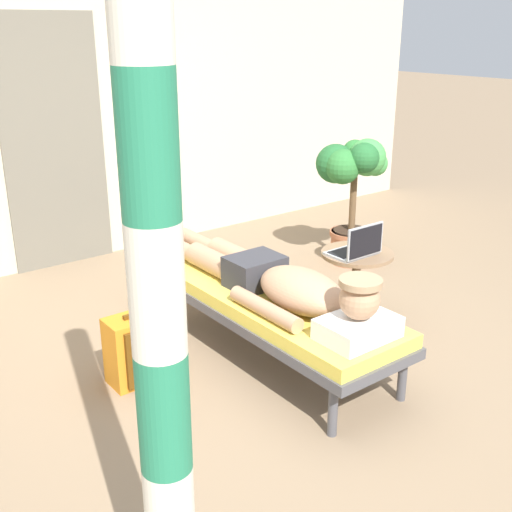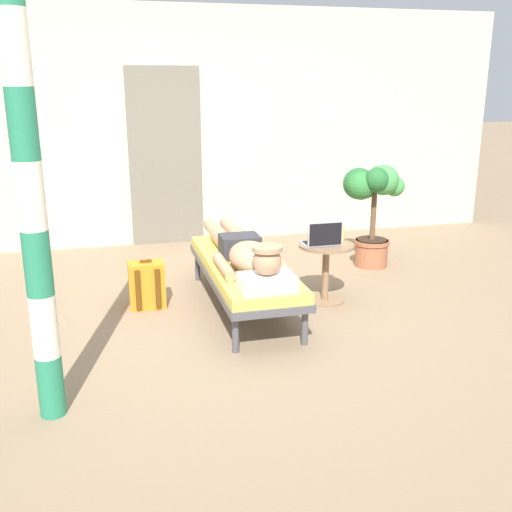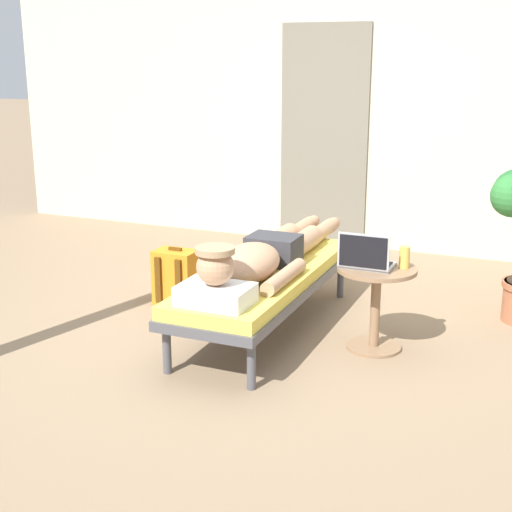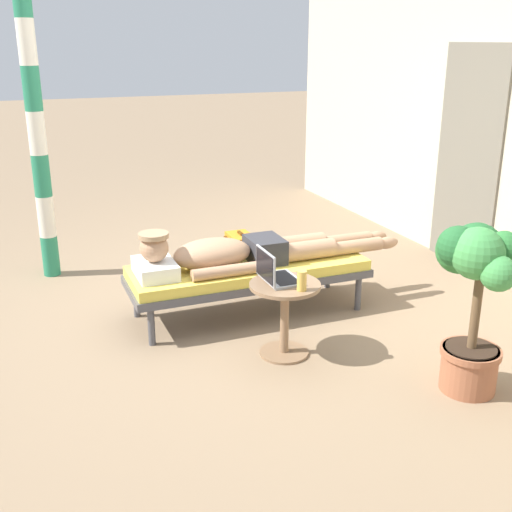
% 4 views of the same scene
% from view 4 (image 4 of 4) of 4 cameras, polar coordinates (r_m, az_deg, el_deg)
% --- Properties ---
extents(ground_plane, '(40.00, 40.00, 0.00)m').
position_cam_4_polar(ground_plane, '(5.04, -2.73, -5.28)').
color(ground_plane, '#8C7256').
extents(house_wall_back, '(7.60, 0.20, 2.70)m').
position_cam_4_polar(house_wall_back, '(5.99, 22.00, 10.74)').
color(house_wall_back, beige).
rests_on(house_wall_back, ground).
extents(house_door_panel, '(0.84, 0.03, 2.04)m').
position_cam_4_polar(house_door_panel, '(6.24, 18.56, 8.33)').
color(house_door_panel, '#6D6759').
rests_on(house_door_panel, ground).
extents(lounge_chair, '(0.62, 1.88, 0.42)m').
position_cam_4_polar(lounge_chair, '(4.93, -0.67, -1.47)').
color(lounge_chair, '#4C4C51').
rests_on(lounge_chair, ground).
extents(person_reclining, '(0.53, 2.17, 0.33)m').
position_cam_4_polar(person_reclining, '(4.86, -1.37, 0.36)').
color(person_reclining, white).
rests_on(person_reclining, lounge_chair).
extents(side_table, '(0.48, 0.48, 0.52)m').
position_cam_4_polar(side_table, '(4.30, 2.60, -4.56)').
color(side_table, '#8C6B4C').
rests_on(side_table, ground).
extents(laptop, '(0.31, 0.24, 0.23)m').
position_cam_4_polar(laptop, '(4.24, 1.68, -1.57)').
color(laptop, '#A5A8AD').
rests_on(laptop, side_table).
extents(drink_glass, '(0.06, 0.06, 0.13)m').
position_cam_4_polar(drink_glass, '(4.10, 4.14, -2.23)').
color(drink_glass, gold).
rests_on(drink_glass, side_table).
extents(backpack, '(0.30, 0.26, 0.42)m').
position_cam_4_polar(backpack, '(5.77, -1.36, 0.02)').
color(backpack, orange).
rests_on(backpack, ground).
extents(potted_plant, '(0.61, 0.57, 1.07)m').
position_cam_4_polar(potted_plant, '(3.97, 19.22, -1.95)').
color(potted_plant, '#9E5B3D').
rests_on(potted_plant, ground).
extents(porch_post, '(0.15, 0.15, 2.60)m').
position_cam_4_polar(porch_post, '(5.86, -19.13, 10.42)').
color(porch_post, '#267F59').
rests_on(porch_post, ground).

